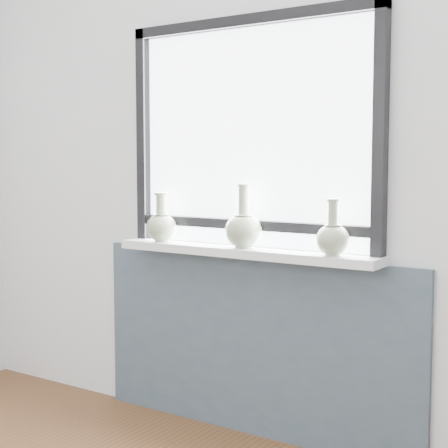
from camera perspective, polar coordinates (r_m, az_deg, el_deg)
The scene contains 7 objects.
back_wall at distance 3.20m, azimuth 2.58°, elevation 5.36°, with size 3.60×0.02×2.60m, color silver.
apron_panel at distance 3.29m, azimuth 2.24°, elevation -9.98°, with size 1.70×0.03×0.86m, color #424F5F.
windowsill at distance 3.14m, azimuth 1.61°, elevation -2.32°, with size 1.32×0.18×0.04m, color silver.
window at distance 3.17m, azimuth 2.24°, elevation 7.91°, with size 1.30×0.06×1.05m.
vase_a at distance 3.38m, azimuth -5.23°, elevation -0.09°, with size 0.15×0.15×0.24m.
vase_b at distance 3.11m, azimuth 1.62°, elevation -0.35°, with size 0.17×0.17×0.29m.
vase_c at distance 2.90m, azimuth 9.02°, elevation -1.09°, with size 0.14×0.14×0.24m.
Camera 1 is at (1.64, -0.94, 1.29)m, focal length 55.00 mm.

